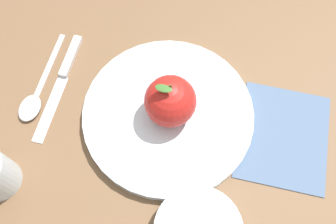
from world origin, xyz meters
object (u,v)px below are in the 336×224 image
at_px(knife, 63,77).
at_px(spoon, 34,98).
at_px(linen_napkin, 283,136).
at_px(dinner_plate, 168,114).
at_px(apple, 170,101).

distance_m(knife, spoon, 0.06).
bearing_deg(knife, linen_napkin, 142.46).
distance_m(dinner_plate, apple, 0.05).
height_order(knife, linen_napkin, knife).
bearing_deg(dinner_plate, linen_napkin, 148.48).
distance_m(dinner_plate, linen_napkin, 0.19).
xyz_separation_m(knife, spoon, (0.05, 0.02, 0.00)).
bearing_deg(apple, knife, -42.80).
xyz_separation_m(dinner_plate, spoon, (0.19, -0.11, -0.01)).
relative_size(apple, spoon, 0.58).
bearing_deg(apple, linen_napkin, 148.09).
bearing_deg(dinner_plate, apple, 169.41).
bearing_deg(linen_napkin, dinner_plate, -31.52).
height_order(dinner_plate, linen_napkin, dinner_plate).
height_order(apple, spoon, apple).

